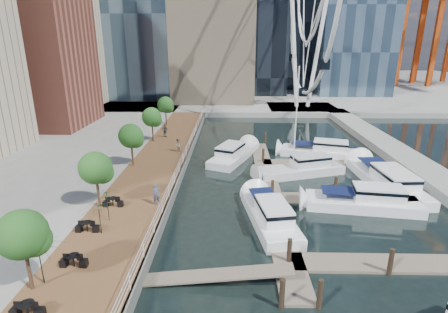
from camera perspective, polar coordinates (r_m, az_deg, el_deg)
ground at (r=25.37m, az=2.86°, el=-14.37°), size 520.00×520.00×0.00m
boardwalk at (r=39.59m, az=-10.82°, el=-1.67°), size 6.00×60.00×1.00m
seawall at (r=39.07m, az=-6.51°, el=-1.72°), size 0.25×60.00×1.00m
land_far at (r=124.14m, az=1.69°, el=11.85°), size 200.00×114.00×1.00m
breakwater at (r=48.14m, az=26.77°, el=0.21°), size 4.00×60.00×1.00m
pier at (r=76.04m, az=12.59°, el=7.59°), size 14.00×12.00×1.00m
railing at (r=38.75m, az=-6.71°, el=-0.30°), size 0.10×60.00×1.05m
floating_docks at (r=35.12m, az=15.61°, el=-4.61°), size 16.00×34.00×2.60m
street_trees at (r=38.16m, az=-14.98°, el=3.25°), size 2.60×42.60×4.60m
cafe_tables at (r=24.90m, az=-22.32°, el=-12.85°), size 2.50×13.70×0.74m
yacht_foreground at (r=32.72m, az=21.62°, el=-7.90°), size 10.73×4.25×2.15m
pedestrian_near at (r=29.05m, az=-10.98°, el=-6.06°), size 0.73×0.55×1.81m
pedestrian_mid at (r=42.75m, az=-7.60°, el=1.86°), size 0.95×1.03×1.70m
pedestrian_far at (r=49.94m, az=-9.60°, el=4.18°), size 1.15×0.71×1.84m
moored_yachts at (r=37.72m, az=13.65°, el=-3.67°), size 20.69×35.95×11.50m
cafe_seating at (r=24.60m, az=-22.14°, el=-10.94°), size 4.43×10.55×2.59m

